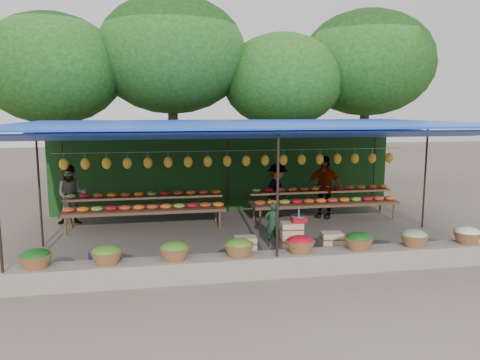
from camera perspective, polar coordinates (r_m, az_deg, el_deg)
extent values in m
plane|color=brown|center=(11.74, 0.81, -6.87)|extent=(60.00, 60.00, 0.00)
cube|color=#70675A|center=(9.12, 4.26, -10.18)|extent=(10.60, 0.55, 0.40)
cylinder|color=black|center=(8.67, 4.60, -2.97)|extent=(0.05, 0.05, 2.80)
cylinder|color=black|center=(11.52, -23.28, -0.76)|extent=(0.05, 0.05, 2.80)
cylinder|color=black|center=(13.25, 21.64, 0.48)|extent=(0.05, 0.05, 2.80)
cylinder|color=black|center=(14.34, -20.77, 1.11)|extent=(0.05, 0.05, 2.80)
cylinder|color=black|center=(14.28, -1.46, 1.64)|extent=(0.05, 0.05, 2.80)
cylinder|color=black|center=(15.76, 16.06, 1.96)|extent=(0.05, 0.05, 2.80)
cube|color=blue|center=(11.32, 0.85, 6.92)|extent=(10.80, 6.60, 0.04)
cube|color=blue|center=(9.38, 3.26, 5.45)|extent=(10.80, 2.19, 0.26)
cube|color=blue|center=(13.29, -0.86, 6.40)|extent=(10.80, 2.19, 0.26)
cylinder|color=#A4A3A9|center=(12.74, -0.40, 3.60)|extent=(9.60, 0.01, 0.01)
ellipsoid|color=yellow|center=(12.78, -20.70, 1.79)|extent=(0.23, 0.17, 0.30)
ellipsoid|color=yellow|center=(12.69, -18.35, 1.87)|extent=(0.23, 0.17, 0.30)
ellipsoid|color=yellow|center=(12.63, -15.97, 1.94)|extent=(0.23, 0.17, 0.30)
ellipsoid|color=yellow|center=(12.59, -13.57, 2.02)|extent=(0.23, 0.17, 0.30)
ellipsoid|color=yellow|center=(12.58, -11.16, 2.08)|extent=(0.23, 0.17, 0.30)
ellipsoid|color=yellow|center=(12.58, -8.75, 2.15)|extent=(0.23, 0.17, 0.30)
ellipsoid|color=yellow|center=(12.61, -6.34, 2.21)|extent=(0.23, 0.17, 0.30)
ellipsoid|color=yellow|center=(12.66, -3.95, 2.27)|extent=(0.23, 0.17, 0.30)
ellipsoid|color=yellow|center=(12.73, -1.58, 2.32)|extent=(0.23, 0.17, 0.30)
ellipsoid|color=yellow|center=(12.82, 0.76, 2.37)|extent=(0.23, 0.17, 0.30)
ellipsoid|color=yellow|center=(12.93, 3.07, 2.41)|extent=(0.23, 0.17, 0.30)
ellipsoid|color=yellow|center=(13.07, 5.33, 2.45)|extent=(0.23, 0.17, 0.30)
ellipsoid|color=yellow|center=(13.22, 7.54, 2.49)|extent=(0.23, 0.17, 0.30)
ellipsoid|color=yellow|center=(13.39, 9.69, 2.52)|extent=(0.23, 0.17, 0.30)
ellipsoid|color=yellow|center=(13.58, 11.79, 2.54)|extent=(0.23, 0.17, 0.30)
ellipsoid|color=yellow|center=(13.79, 13.83, 2.56)|extent=(0.23, 0.17, 0.30)
ellipsoid|color=yellow|center=(14.02, 15.81, 2.58)|extent=(0.23, 0.17, 0.30)
ellipsoid|color=yellow|center=(14.26, 17.72, 2.60)|extent=(0.23, 0.17, 0.30)
ellipsoid|color=#164E14|center=(8.96, -23.68, -8.44)|extent=(0.52, 0.52, 0.23)
ellipsoid|color=#497A20|center=(8.76, -15.94, -8.42)|extent=(0.52, 0.52, 0.23)
ellipsoid|color=#497A20|center=(8.72, -8.00, -8.24)|extent=(0.52, 0.52, 0.23)
ellipsoid|color=#497A20|center=(8.85, -0.14, -7.90)|extent=(0.52, 0.52, 0.23)
ellipsoid|color=#AE0E1A|center=(9.13, 7.35, -7.45)|extent=(0.52, 0.52, 0.23)
ellipsoid|color=#164E14|center=(9.56, 14.26, -6.92)|extent=(0.52, 0.52, 0.23)
ellipsoid|color=#79A366|center=(10.11, 20.49, -6.35)|extent=(0.52, 0.52, 0.23)
ellipsoid|color=silver|center=(10.77, 26.00, -5.78)|extent=(0.52, 0.52, 0.23)
cube|color=#1C4619|center=(14.54, -1.61, 1.17)|extent=(10.60, 0.06, 2.50)
cylinder|color=#331C12|center=(17.25, -21.48, 4.20)|extent=(0.36, 0.36, 3.97)
ellipsoid|color=black|center=(17.26, -21.94, 12.43)|extent=(4.77, 4.77, 3.69)
cylinder|color=#331C12|center=(17.33, -8.13, 5.58)|extent=(0.36, 0.36, 4.48)
ellipsoid|color=black|center=(17.42, -8.33, 14.82)|extent=(5.39, 5.39, 4.17)
cylinder|color=#331C12|center=(17.69, 5.04, 4.44)|extent=(0.36, 0.36, 3.71)
ellipsoid|color=black|center=(17.67, 5.14, 11.97)|extent=(4.47, 4.47, 3.45)
cylinder|color=#331C12|center=(19.27, 14.86, 5.49)|extent=(0.36, 0.36, 4.35)
ellipsoid|color=black|center=(19.32, 15.17, 13.56)|extent=(5.24, 5.24, 4.05)
cube|color=#492C1D|center=(12.68, -11.53, -3.56)|extent=(4.20, 0.95, 0.08)
cube|color=#492C1D|center=(12.92, -11.55, -2.06)|extent=(4.20, 0.35, 0.06)
cylinder|color=#492C1D|center=(12.54, -20.51, -5.25)|extent=(0.06, 0.06, 0.50)
cylinder|color=#492C1D|center=(12.45, -2.49, -4.79)|extent=(0.06, 0.06, 0.50)
cylinder|color=#492C1D|center=(13.31, -19.92, -4.43)|extent=(0.06, 0.06, 0.50)
cylinder|color=#492C1D|center=(13.23, -2.98, -3.99)|extent=(0.06, 0.06, 0.50)
ellipsoid|color=#BC3B1A|center=(12.69, -20.17, -3.44)|extent=(0.31, 0.26, 0.13)
ellipsoid|color=olive|center=(13.08, -19.91, -1.88)|extent=(0.26, 0.22, 0.12)
ellipsoid|color=orange|center=(12.64, -18.61, -3.41)|extent=(0.31, 0.26, 0.13)
ellipsoid|color=#AE0E1A|center=(13.03, -18.39, -1.84)|extent=(0.26, 0.22, 0.12)
ellipsoid|color=olive|center=(12.59, -17.03, -3.38)|extent=(0.31, 0.26, 0.13)
ellipsoid|color=#BC3B1A|center=(12.98, -16.86, -1.81)|extent=(0.26, 0.22, 0.12)
ellipsoid|color=#AE0E1A|center=(12.56, -15.44, -3.35)|extent=(0.31, 0.26, 0.13)
ellipsoid|color=orange|center=(12.95, -15.32, -1.77)|extent=(0.26, 0.22, 0.12)
ellipsoid|color=#BC3B1A|center=(12.53, -13.84, -3.31)|extent=(0.31, 0.26, 0.13)
ellipsoid|color=#BC3B1A|center=(12.92, -13.78, -1.73)|extent=(0.26, 0.22, 0.12)
ellipsoid|color=orange|center=(12.51, -12.24, -3.27)|extent=(0.31, 0.26, 0.13)
ellipsoid|color=orange|center=(12.90, -12.23, -1.69)|extent=(0.26, 0.22, 0.12)
ellipsoid|color=#BC3B1A|center=(12.51, -10.64, -3.23)|extent=(0.31, 0.26, 0.13)
ellipsoid|color=olive|center=(12.90, -10.67, -1.65)|extent=(0.26, 0.22, 0.12)
ellipsoid|color=orange|center=(12.51, -9.03, -3.18)|extent=(0.31, 0.26, 0.13)
ellipsoid|color=#AE0E1A|center=(12.90, -9.12, -1.61)|extent=(0.26, 0.22, 0.12)
ellipsoid|color=olive|center=(12.52, -7.43, -3.14)|extent=(0.31, 0.26, 0.13)
ellipsoid|color=#BC3B1A|center=(12.91, -7.56, -1.56)|extent=(0.26, 0.22, 0.12)
ellipsoid|color=#AE0E1A|center=(12.54, -5.83, -3.09)|extent=(0.31, 0.26, 0.13)
ellipsoid|color=orange|center=(12.93, -6.02, -1.52)|extent=(0.26, 0.22, 0.12)
ellipsoid|color=#BC3B1A|center=(12.58, -4.24, -3.04)|extent=(0.31, 0.26, 0.13)
ellipsoid|color=#BC3B1A|center=(12.97, -4.47, -1.47)|extent=(0.26, 0.22, 0.12)
ellipsoid|color=orange|center=(12.62, -2.66, -2.98)|extent=(0.31, 0.26, 0.13)
ellipsoid|color=orange|center=(13.01, -2.94, -1.42)|extent=(0.26, 0.22, 0.12)
cube|color=#492C1D|center=(13.53, 10.18, -2.75)|extent=(4.20, 0.95, 0.08)
cube|color=#492C1D|center=(13.75, 9.77, -1.37)|extent=(4.20, 0.35, 0.06)
cylinder|color=#492C1D|center=(12.65, 2.47, -4.58)|extent=(0.06, 0.06, 0.50)
cylinder|color=#492C1D|center=(14.03, 18.22, -3.69)|extent=(0.06, 0.06, 0.50)
cylinder|color=#492C1D|center=(13.41, 1.70, -3.81)|extent=(0.06, 0.06, 0.50)
cylinder|color=#492C1D|center=(14.72, 16.73, -3.05)|extent=(0.06, 0.06, 0.50)
ellipsoid|color=#BC3B1A|center=(12.82, 2.44, -2.79)|extent=(0.31, 0.26, 0.13)
ellipsoid|color=olive|center=(13.20, 2.01, -1.27)|extent=(0.26, 0.22, 0.12)
ellipsoid|color=orange|center=(12.90, 3.96, -2.73)|extent=(0.31, 0.26, 0.13)
ellipsoid|color=#AE0E1A|center=(13.28, 3.49, -1.22)|extent=(0.26, 0.22, 0.12)
ellipsoid|color=olive|center=(12.99, 5.46, -2.67)|extent=(0.31, 0.26, 0.13)
ellipsoid|color=#BC3B1A|center=(13.37, 4.95, -1.17)|extent=(0.26, 0.22, 0.12)
ellipsoid|color=#AE0E1A|center=(13.09, 6.93, -2.61)|extent=(0.31, 0.26, 0.13)
ellipsoid|color=orange|center=(13.47, 6.38, -1.12)|extent=(0.26, 0.22, 0.12)
ellipsoid|color=#BC3B1A|center=(13.20, 8.38, -2.55)|extent=(0.31, 0.26, 0.13)
ellipsoid|color=#BC3B1A|center=(13.57, 7.80, -1.07)|extent=(0.26, 0.22, 0.12)
ellipsoid|color=orange|center=(13.32, 9.81, -2.48)|extent=(0.31, 0.26, 0.13)
ellipsoid|color=orange|center=(13.69, 9.19, -1.02)|extent=(0.26, 0.22, 0.12)
ellipsoid|color=#BC3B1A|center=(13.44, 11.21, -2.42)|extent=(0.31, 0.26, 0.13)
ellipsoid|color=olive|center=(13.81, 10.56, -0.97)|extent=(0.26, 0.22, 0.12)
ellipsoid|color=orange|center=(13.57, 12.58, -2.36)|extent=(0.31, 0.26, 0.13)
ellipsoid|color=#AE0E1A|center=(13.93, 11.90, -0.92)|extent=(0.26, 0.22, 0.12)
ellipsoid|color=olive|center=(13.71, 13.93, -2.29)|extent=(0.31, 0.26, 0.13)
ellipsoid|color=#BC3B1A|center=(14.07, 13.22, -0.87)|extent=(0.26, 0.22, 0.12)
ellipsoid|color=#AE0E1A|center=(13.86, 15.25, -2.23)|extent=(0.31, 0.26, 0.13)
ellipsoid|color=orange|center=(14.21, 14.51, -0.83)|extent=(0.26, 0.22, 0.12)
ellipsoid|color=#BC3B1A|center=(14.02, 16.54, -2.16)|extent=(0.31, 0.26, 0.13)
ellipsoid|color=#BC3B1A|center=(14.37, 15.78, -0.78)|extent=(0.26, 0.22, 0.12)
ellipsoid|color=orange|center=(14.18, 17.80, -2.10)|extent=(0.31, 0.26, 0.13)
ellipsoid|color=orange|center=(14.52, 17.02, -0.73)|extent=(0.26, 0.22, 0.12)
cube|color=tan|center=(9.90, 0.67, -9.09)|extent=(0.48, 0.38, 0.25)
cube|color=tan|center=(9.83, 0.68, -7.64)|extent=(0.48, 0.38, 0.25)
cube|color=tan|center=(10.14, 6.29, -8.72)|extent=(0.48, 0.38, 0.25)
cube|color=tan|center=(10.06, 6.32, -7.31)|extent=(0.48, 0.38, 0.25)
cube|color=tan|center=(9.99, 6.34, -5.87)|extent=(0.48, 0.38, 0.25)
cube|color=tan|center=(10.42, 11.09, -8.34)|extent=(0.48, 0.38, 0.25)
cube|color=tan|center=(10.35, 11.13, -6.96)|extent=(0.48, 0.38, 0.25)
cube|color=#B40E1C|center=(9.99, 7.17, -4.79)|extent=(0.31, 0.26, 0.12)
cylinder|color=#A4A3A9|center=(9.97, 7.18, -4.36)|extent=(0.33, 0.33, 0.03)
cylinder|color=#A4A3A9|center=(9.95, 7.19, -3.82)|extent=(0.03, 0.03, 0.22)
imported|color=#183620|center=(10.86, 3.99, -5.36)|extent=(0.39, 0.26, 1.03)
imported|color=slate|center=(13.60, -19.85, -1.69)|extent=(0.83, 0.67, 1.64)
imported|color=slate|center=(13.59, 4.57, -1.31)|extent=(1.16, 1.14, 1.60)
imported|color=slate|center=(13.77, 10.20, -0.85)|extent=(1.13, 0.94, 1.81)
cube|color=navy|center=(9.94, -16.43, -9.28)|extent=(0.56, 0.48, 0.28)
cube|color=navy|center=(9.81, -15.89, -9.50)|extent=(0.54, 0.45, 0.29)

